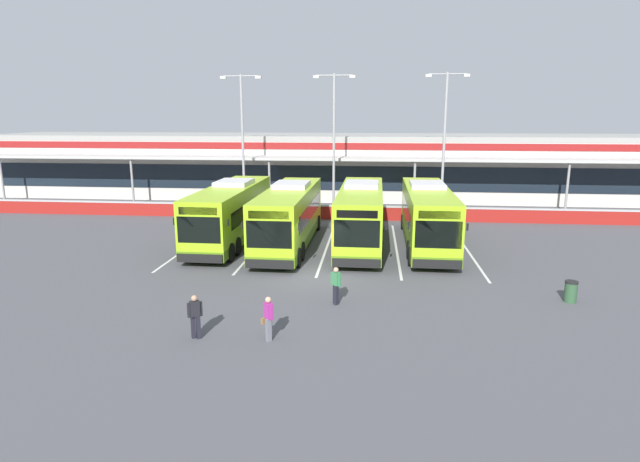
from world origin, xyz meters
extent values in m
plane|color=#4C4C51|center=(0.00, 0.00, 0.00)|extent=(200.00, 200.00, 0.00)
cube|color=beige|center=(0.00, 27.00, 2.75)|extent=(70.00, 10.00, 5.50)
cube|color=#19232D|center=(0.00, 21.98, 2.30)|extent=(66.00, 0.08, 2.20)
cube|color=maroon|center=(0.00, 21.97, 5.15)|extent=(68.00, 0.08, 0.60)
cube|color=beige|center=(0.00, 20.50, 4.20)|extent=(67.00, 3.00, 0.24)
cube|color=gray|center=(0.00, 27.00, 5.75)|extent=(70.00, 10.00, 0.50)
cylinder|color=#999999|center=(-31.00, 19.30, 2.10)|extent=(0.20, 0.20, 4.20)
cylinder|color=#999999|center=(-18.60, 19.30, 2.10)|extent=(0.20, 0.20, 4.20)
cylinder|color=#999999|center=(-6.20, 19.30, 2.10)|extent=(0.20, 0.20, 4.20)
cylinder|color=#999999|center=(6.20, 19.30, 2.10)|extent=(0.20, 0.20, 4.20)
cylinder|color=#999999|center=(18.60, 19.30, 2.10)|extent=(0.20, 0.20, 4.20)
cube|color=maroon|center=(0.00, 14.50, 0.50)|extent=(60.00, 0.36, 1.00)
cube|color=#B2B2B2|center=(0.00, 14.50, 1.05)|extent=(60.00, 0.40, 0.10)
cube|color=#9ED11E|center=(-6.16, 6.57, 1.91)|extent=(2.66, 12.02, 3.19)
cube|color=#598419|center=(-6.16, 6.57, 0.59)|extent=(2.68, 12.04, 0.56)
cube|color=black|center=(-6.16, 6.97, 2.15)|extent=(2.67, 9.62, 0.96)
cube|color=black|center=(-6.22, 0.62, 2.05)|extent=(2.31, 0.12, 1.40)
cube|color=black|center=(-6.22, 0.61, 3.05)|extent=(2.05, 0.10, 0.40)
cube|color=silver|center=(-6.15, 7.57, 3.64)|extent=(2.08, 2.82, 0.28)
cube|color=black|center=(-6.22, 0.51, 0.55)|extent=(2.45, 0.18, 0.44)
cube|color=black|center=(-4.76, 0.95, 2.40)|extent=(0.08, 0.12, 0.36)
cube|color=black|center=(-7.67, 0.98, 2.40)|extent=(0.08, 0.12, 0.36)
cylinder|color=black|center=(-4.92, 11.16, 0.52)|extent=(0.33, 1.04, 1.04)
cylinder|color=black|center=(-7.31, 11.18, 0.52)|extent=(0.33, 1.04, 1.04)
cylinder|color=black|center=(-5.00, 3.36, 0.52)|extent=(0.33, 1.04, 1.04)
cylinder|color=black|center=(-7.39, 3.38, 0.52)|extent=(0.33, 1.04, 1.04)
cylinder|color=black|center=(-5.01, 1.96, 0.52)|extent=(0.33, 1.04, 1.04)
cylinder|color=black|center=(-7.40, 1.98, 0.52)|extent=(0.33, 1.04, 1.04)
cube|color=#9ED11E|center=(-2.33, 5.87, 1.91)|extent=(2.66, 12.02, 3.19)
cube|color=#598419|center=(-2.33, 5.87, 0.59)|extent=(2.68, 12.04, 0.56)
cube|color=black|center=(-2.33, 6.27, 2.15)|extent=(2.67, 9.62, 0.96)
cube|color=black|center=(-2.39, -0.08, 2.05)|extent=(2.31, 0.12, 1.40)
cube|color=black|center=(-2.39, -0.09, 3.05)|extent=(2.05, 0.10, 0.40)
cube|color=silver|center=(-2.32, 6.87, 3.64)|extent=(2.08, 2.82, 0.28)
cube|color=black|center=(-2.39, -0.19, 0.55)|extent=(2.45, 0.18, 0.44)
cube|color=black|center=(-0.93, 0.26, 2.40)|extent=(0.08, 0.12, 0.36)
cube|color=black|center=(-3.84, 0.29, 2.40)|extent=(0.08, 0.12, 0.36)
cylinder|color=black|center=(-1.10, 10.46, 0.52)|extent=(0.33, 1.04, 1.04)
cylinder|color=black|center=(-3.49, 10.48, 0.52)|extent=(0.33, 1.04, 1.04)
cylinder|color=black|center=(-1.17, 2.66, 0.52)|extent=(0.33, 1.04, 1.04)
cylinder|color=black|center=(-3.56, 2.68, 0.52)|extent=(0.33, 1.04, 1.04)
cylinder|color=black|center=(-1.18, 1.26, 0.52)|extent=(0.33, 1.04, 1.04)
cylinder|color=black|center=(-3.57, 1.28, 0.52)|extent=(0.33, 1.04, 1.04)
cube|color=#9ED11E|center=(2.01, 6.50, 1.91)|extent=(2.66, 12.02, 3.19)
cube|color=#598419|center=(2.01, 6.50, 0.59)|extent=(2.68, 12.04, 0.56)
cube|color=black|center=(2.02, 6.90, 2.15)|extent=(2.67, 9.62, 0.96)
cube|color=black|center=(1.96, 0.55, 2.05)|extent=(2.31, 0.12, 1.40)
cube|color=black|center=(1.96, 0.54, 3.05)|extent=(2.05, 0.10, 0.40)
cube|color=silver|center=(2.02, 7.50, 3.64)|extent=(2.08, 2.82, 0.28)
cube|color=black|center=(1.95, 0.44, 0.55)|extent=(2.45, 0.18, 0.44)
cube|color=black|center=(3.41, 0.89, 2.40)|extent=(0.08, 0.12, 0.36)
cube|color=black|center=(0.50, 0.91, 2.40)|extent=(0.08, 0.12, 0.36)
cylinder|color=black|center=(3.25, 11.09, 0.52)|extent=(0.33, 1.04, 1.04)
cylinder|color=black|center=(0.86, 11.11, 0.52)|extent=(0.33, 1.04, 1.04)
cylinder|color=black|center=(3.18, 3.29, 0.52)|extent=(0.33, 1.04, 1.04)
cylinder|color=black|center=(0.79, 3.31, 0.52)|extent=(0.33, 1.04, 1.04)
cylinder|color=black|center=(3.16, 1.89, 0.52)|extent=(0.33, 1.04, 1.04)
cylinder|color=black|center=(0.77, 1.91, 0.52)|extent=(0.33, 1.04, 1.04)
cube|color=#9ED11E|center=(6.06, 6.72, 1.91)|extent=(2.66, 12.02, 3.19)
cube|color=#598419|center=(6.06, 6.72, 0.59)|extent=(2.68, 12.04, 0.56)
cube|color=black|center=(6.07, 7.12, 2.15)|extent=(2.67, 9.62, 0.96)
cube|color=black|center=(6.01, 0.77, 2.05)|extent=(2.31, 0.12, 1.40)
cube|color=black|center=(6.01, 0.76, 3.05)|extent=(2.05, 0.10, 0.40)
cube|color=silver|center=(6.07, 7.72, 3.64)|extent=(2.08, 2.82, 0.28)
cube|color=black|center=(6.00, 0.66, 0.55)|extent=(2.45, 0.18, 0.44)
cube|color=black|center=(7.46, 1.10, 2.40)|extent=(0.08, 0.12, 0.36)
cube|color=black|center=(4.55, 1.13, 2.40)|extent=(0.08, 0.12, 0.36)
cylinder|color=black|center=(7.30, 11.30, 0.52)|extent=(0.33, 1.04, 1.04)
cylinder|color=black|center=(4.91, 11.33, 0.52)|extent=(0.33, 1.04, 1.04)
cylinder|color=black|center=(7.23, 3.51, 0.52)|extent=(0.33, 1.04, 1.04)
cylinder|color=black|center=(4.84, 3.53, 0.52)|extent=(0.33, 1.04, 1.04)
cylinder|color=black|center=(7.21, 2.11, 0.52)|extent=(0.33, 1.04, 1.04)
cylinder|color=black|center=(4.82, 2.13, 0.52)|extent=(0.33, 1.04, 1.04)
cube|color=silver|center=(-8.40, 6.00, 0.00)|extent=(0.14, 13.00, 0.01)
cube|color=silver|center=(-4.20, 6.00, 0.00)|extent=(0.14, 13.00, 0.01)
cube|color=silver|center=(0.00, 6.00, 0.00)|extent=(0.14, 13.00, 0.01)
cube|color=silver|center=(4.20, 6.00, 0.00)|extent=(0.14, 13.00, 0.01)
cube|color=silver|center=(8.40, 6.00, 0.00)|extent=(0.14, 13.00, 0.01)
cube|color=slate|center=(-0.89, -7.78, 0.42)|extent=(0.23, 0.23, 0.84)
cube|color=slate|center=(-0.87, -7.98, 0.42)|extent=(0.23, 0.23, 0.84)
cube|color=#A32D89|center=(-0.88, -7.88, 1.12)|extent=(0.39, 0.40, 0.56)
cube|color=#A32D89|center=(-1.03, -7.72, 1.09)|extent=(0.13, 0.13, 0.54)
cube|color=#A32D89|center=(-0.73, -8.05, 1.09)|extent=(0.13, 0.13, 0.54)
sphere|color=tan|center=(-0.88, -7.88, 1.51)|extent=(0.22, 0.22, 0.22)
cube|color=olive|center=(-1.07, -7.66, 0.63)|extent=(0.29, 0.28, 0.22)
cylinder|color=olive|center=(-1.07, -7.66, 0.81)|extent=(0.02, 0.02, 0.16)
cube|color=black|center=(1.21, -3.91, 0.42)|extent=(0.22, 0.23, 0.84)
cube|color=black|center=(1.26, -4.10, 0.42)|extent=(0.22, 0.23, 0.84)
cube|color=#387F4C|center=(1.23, -4.00, 1.12)|extent=(0.40, 0.39, 0.56)
cube|color=#387F4C|center=(1.07, -3.86, 1.09)|extent=(0.13, 0.13, 0.54)
cube|color=#387F4C|center=(1.40, -4.15, 1.09)|extent=(0.13, 0.13, 0.54)
sphere|color=tan|center=(1.23, -4.00, 1.51)|extent=(0.22, 0.22, 0.22)
cube|color=black|center=(-3.63, -7.98, 0.42)|extent=(0.21, 0.23, 0.84)
cube|color=black|center=(-3.43, -8.00, 0.42)|extent=(0.21, 0.23, 0.84)
cube|color=black|center=(-3.53, -7.99, 1.12)|extent=(0.40, 0.36, 0.56)
cube|color=black|center=(-3.72, -8.10, 1.09)|extent=(0.13, 0.13, 0.54)
cube|color=black|center=(-3.34, -7.88, 1.09)|extent=(0.13, 0.13, 0.54)
sphere|color=tan|center=(-3.53, -7.99, 1.51)|extent=(0.22, 0.22, 0.22)
cylinder|color=#9E9EA3|center=(-7.78, 16.64, 5.50)|extent=(0.20, 0.20, 11.00)
cylinder|color=#9E9EA3|center=(-7.78, 16.64, 10.85)|extent=(2.80, 0.10, 0.10)
cube|color=silver|center=(-9.18, 16.64, 10.75)|extent=(0.44, 0.28, 0.20)
cube|color=silver|center=(-6.38, 16.64, 10.75)|extent=(0.44, 0.28, 0.20)
cylinder|color=#9E9EA3|center=(-0.42, 16.56, 5.50)|extent=(0.20, 0.20, 11.00)
cylinder|color=#9E9EA3|center=(-0.42, 16.56, 10.85)|extent=(2.80, 0.10, 0.10)
cube|color=silver|center=(-1.82, 16.56, 10.75)|extent=(0.44, 0.28, 0.20)
cube|color=silver|center=(0.98, 16.56, 10.75)|extent=(0.44, 0.28, 0.20)
cylinder|color=#9E9EA3|center=(8.08, 16.16, 5.50)|extent=(0.20, 0.20, 11.00)
cylinder|color=#9E9EA3|center=(8.08, 16.16, 10.85)|extent=(2.80, 0.10, 0.10)
cube|color=silver|center=(6.68, 16.16, 10.75)|extent=(0.44, 0.28, 0.20)
cube|color=silver|center=(9.48, 16.16, 10.75)|extent=(0.44, 0.28, 0.20)
cylinder|color=#2D5133|center=(11.25, -2.75, 0.42)|extent=(0.52, 0.52, 0.85)
cylinder|color=black|center=(11.25, -2.75, 0.89)|extent=(0.54, 0.54, 0.08)
camera|label=1|loc=(2.68, -24.97, 7.86)|focal=29.27mm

